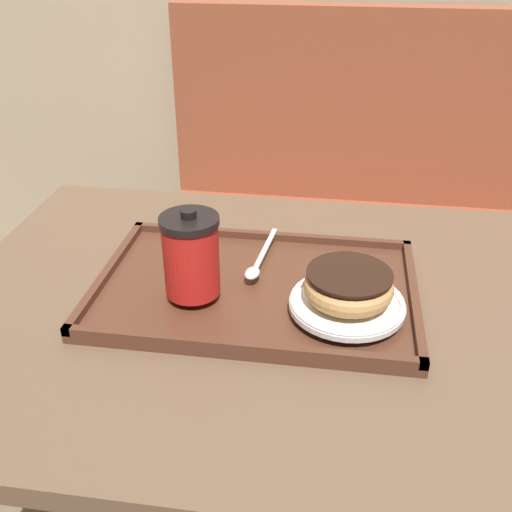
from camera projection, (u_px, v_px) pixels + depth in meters
name	position (u px, v px, depth m)	size (l,w,h in m)	color
booth_bench	(401.00, 260.00, 1.78)	(1.39, 0.44, 1.00)	brown
cafe_table	(267.00, 385.00, 0.95)	(0.96, 0.72, 0.72)	brown
serving_tray	(256.00, 289.00, 0.88)	(0.47, 0.31, 0.02)	#512D1E
coffee_cup_front	(191.00, 255.00, 0.82)	(0.08, 0.08, 0.13)	red
plate_with_chocolate_donut	(347.00, 303.00, 0.81)	(0.16, 0.16, 0.01)	white
donut_chocolate_glazed	(349.00, 286.00, 0.80)	(0.12, 0.12, 0.04)	tan
spoon	(257.00, 264.00, 0.90)	(0.03, 0.17, 0.01)	silver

